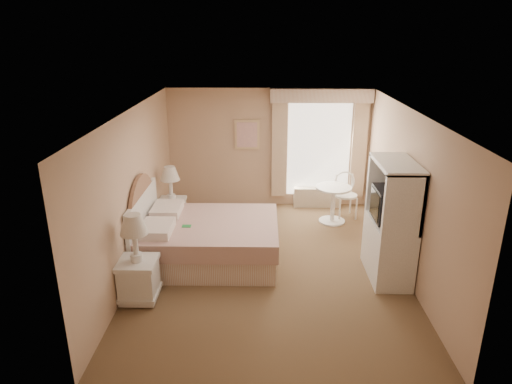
{
  "coord_description": "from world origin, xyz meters",
  "views": [
    {
      "loc": [
        -0.1,
        -6.59,
        3.62
      ],
      "look_at": [
        -0.22,
        0.3,
        1.15
      ],
      "focal_mm": 32.0,
      "sensor_mm": 36.0,
      "label": 1
    }
  ],
  "objects_px": {
    "cafe_chair": "(345,191)",
    "nightstand_far": "(172,206)",
    "bed": "(202,239)",
    "nightstand_near": "(138,269)",
    "round_table": "(333,199)",
    "armoire": "(390,230)"
  },
  "relations": [
    {
      "from": "nightstand_near",
      "to": "armoire",
      "type": "distance_m",
      "value": 3.74
    },
    {
      "from": "nightstand_near",
      "to": "round_table",
      "type": "bearing_deg",
      "value": 42.28
    },
    {
      "from": "cafe_chair",
      "to": "round_table",
      "type": "bearing_deg",
      "value": -141.44
    },
    {
      "from": "nightstand_far",
      "to": "round_table",
      "type": "distance_m",
      "value": 3.12
    },
    {
      "from": "nightstand_near",
      "to": "cafe_chair",
      "type": "bearing_deg",
      "value": 42.8
    },
    {
      "from": "armoire",
      "to": "nightstand_far",
      "type": "bearing_deg",
      "value": 154.64
    },
    {
      "from": "bed",
      "to": "cafe_chair",
      "type": "xyz_separation_m",
      "value": [
        2.66,
        1.94,
        0.16
      ]
    },
    {
      "from": "cafe_chair",
      "to": "nightstand_near",
      "type": "bearing_deg",
      "value": -146.55
    },
    {
      "from": "nightstand_far",
      "to": "armoire",
      "type": "relative_size",
      "value": 0.66
    },
    {
      "from": "round_table",
      "to": "nightstand_far",
      "type": "bearing_deg",
      "value": -173.54
    },
    {
      "from": "round_table",
      "to": "cafe_chair",
      "type": "xyz_separation_m",
      "value": [
        0.29,
        0.32,
        0.04
      ]
    },
    {
      "from": "nightstand_near",
      "to": "round_table",
      "type": "xyz_separation_m",
      "value": [
        3.1,
        2.82,
        0.01
      ]
    },
    {
      "from": "nightstand_far",
      "to": "armoire",
      "type": "xyz_separation_m",
      "value": [
        3.65,
        -1.73,
        0.3
      ]
    },
    {
      "from": "bed",
      "to": "armoire",
      "type": "distance_m",
      "value": 2.99
    },
    {
      "from": "cafe_chair",
      "to": "nightstand_far",
      "type": "bearing_deg",
      "value": -178.18
    },
    {
      "from": "bed",
      "to": "armoire",
      "type": "xyz_separation_m",
      "value": [
        2.93,
        -0.46,
        0.38
      ]
    },
    {
      "from": "bed",
      "to": "nightstand_near",
      "type": "relative_size",
      "value": 1.76
    },
    {
      "from": "bed",
      "to": "nightstand_near",
      "type": "bearing_deg",
      "value": -121.17
    },
    {
      "from": "round_table",
      "to": "armoire",
      "type": "relative_size",
      "value": 0.4
    },
    {
      "from": "bed",
      "to": "cafe_chair",
      "type": "height_order",
      "value": "bed"
    },
    {
      "from": "armoire",
      "to": "cafe_chair",
      "type": "bearing_deg",
      "value": 96.21
    },
    {
      "from": "bed",
      "to": "nightstand_near",
      "type": "xyz_separation_m",
      "value": [
        -0.73,
        -1.2,
        0.11
      ]
    }
  ]
}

